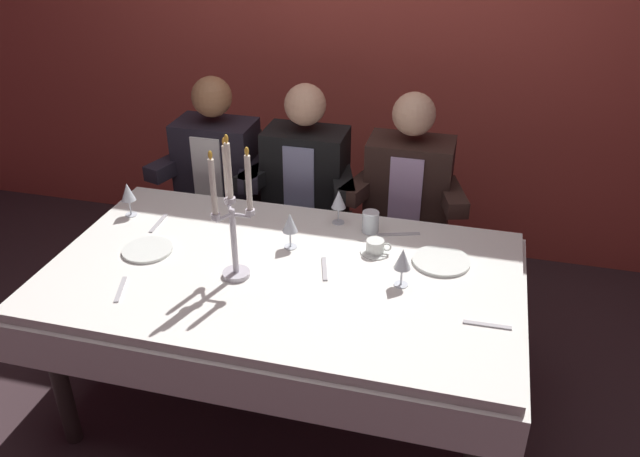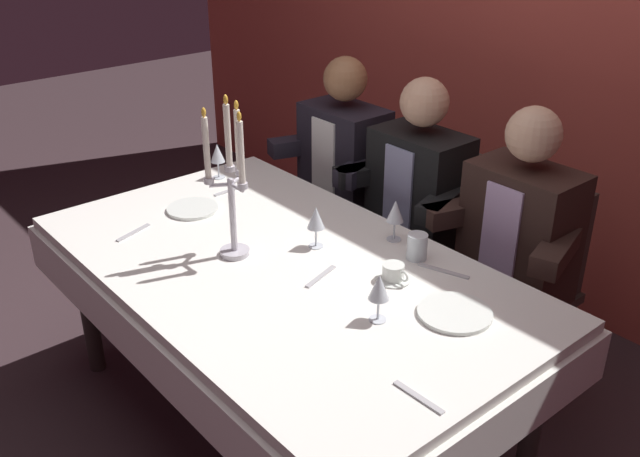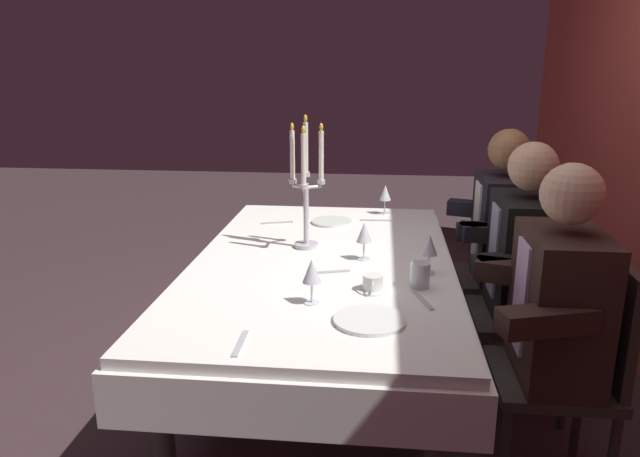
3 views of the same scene
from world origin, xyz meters
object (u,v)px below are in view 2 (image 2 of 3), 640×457
object	(u,v)px
wine_glass_1	(395,213)
wine_glass_3	(316,219)
wine_glass_0	(379,288)
seated_diner_1	(419,189)
dining_table	(282,291)
water_tumbler_0	(417,247)
dinner_plate_1	(193,209)
dinner_plate_0	(455,313)
seated_diner_0	(345,158)
coffee_cup_0	(393,273)
wine_glass_2	(217,154)
candelabra	(231,187)
seated_diner_2	(521,231)

from	to	relation	value
wine_glass_1	wine_glass_3	size ratio (longest dim) A/B	1.00
wine_glass_0	seated_diner_1	distance (m)	1.09
wine_glass_0	dining_table	bearing A→B (deg)	-178.83
wine_glass_0	water_tumbler_0	distance (m)	0.44
water_tumbler_0	seated_diner_1	world-z (taller)	seated_diner_1
dining_table	dinner_plate_1	xyz separation A→B (m)	(-0.60, -0.01, 0.13)
dining_table	water_tumbler_0	bearing A→B (deg)	54.00
wine_glass_1	water_tumbler_0	world-z (taller)	wine_glass_1
dining_table	water_tumbler_0	xyz separation A→B (m)	(0.29, 0.40, 0.17)
dinner_plate_0	water_tumbler_0	world-z (taller)	water_tumbler_0
dinner_plate_0	water_tumbler_0	size ratio (longest dim) A/B	2.47
dinner_plate_0	seated_diner_0	world-z (taller)	seated_diner_0
dining_table	coffee_cup_0	distance (m)	0.43
dinner_plate_1	wine_glass_2	bearing A→B (deg)	129.57
wine_glass_2	wine_glass_3	world-z (taller)	same
candelabra	wine_glass_2	world-z (taller)	candelabra
wine_glass_2	water_tumbler_0	xyz separation A→B (m)	(1.11, 0.13, -0.07)
dinner_plate_1	wine_glass_1	world-z (taller)	wine_glass_1
seated_diner_1	dinner_plate_0	bearing A→B (deg)	-41.09
wine_glass_0	dinner_plate_0	bearing A→B (deg)	56.44
wine_glass_0	dinner_plate_1	bearing A→B (deg)	-178.95
wine_glass_3	dinner_plate_1	bearing A→B (deg)	-162.13
candelabra	water_tumbler_0	xyz separation A→B (m)	(0.45, 0.49, -0.22)
candelabra	dinner_plate_0	xyz separation A→B (m)	(0.78, 0.31, -0.26)
candelabra	wine_glass_3	world-z (taller)	candelabra
candelabra	seated_diner_2	bearing A→B (deg)	60.31
dinner_plate_1	coffee_cup_0	size ratio (longest dim) A/B	1.62
wine_glass_3	seated_diner_2	bearing A→B (deg)	59.85
dinner_plate_0	wine_glass_1	bearing A→B (deg)	155.42
dinner_plate_0	seated_diner_2	bearing A→B (deg)	108.73
dining_table	seated_diner_1	xyz separation A→B (m)	(-0.15, 0.89, 0.11)
candelabra	wine_glass_1	bearing A→B (deg)	61.06
dinner_plate_1	wine_glass_3	xyz separation A→B (m)	(0.58, 0.19, 0.11)
seated_diner_2	dining_table	bearing A→B (deg)	-114.02
coffee_cup_0	water_tumbler_0	bearing A→B (deg)	107.49
wine_glass_2	dinner_plate_1	bearing A→B (deg)	-50.43
wine_glass_0	seated_diner_2	distance (m)	0.89
wine_glass_2	coffee_cup_0	world-z (taller)	wine_glass_2
candelabra	wine_glass_2	size ratio (longest dim) A/B	3.67
dining_table	dinner_plate_0	xyz separation A→B (m)	(0.62, 0.22, 0.13)
candelabra	seated_diner_1	world-z (taller)	candelabra
water_tumbler_0	coffee_cup_0	size ratio (longest dim) A/B	0.73
seated_diner_1	coffee_cup_0	bearing A→B (deg)	-53.60
dining_table	wine_glass_0	world-z (taller)	wine_glass_0
seated_diner_0	seated_diner_1	xyz separation A→B (m)	(0.50, 0.00, 0.00)
wine_glass_0	wine_glass_2	size ratio (longest dim) A/B	1.00
wine_glass_0	seated_diner_1	world-z (taller)	seated_diner_1
wine_glass_2	seated_diner_2	xyz separation A→B (m)	(1.22, 0.62, -0.12)
dinner_plate_1	water_tumbler_0	xyz separation A→B (m)	(0.88, 0.41, 0.04)
dinner_plate_1	coffee_cup_0	distance (m)	0.97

